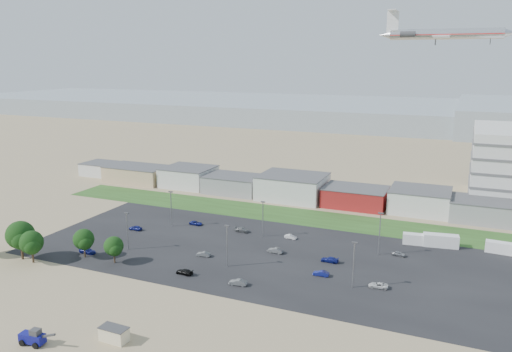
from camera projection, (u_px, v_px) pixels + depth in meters
The scene contains 34 objects.
ground at pixel (210, 283), 106.94m from camera, with size 700.00×700.00×0.00m, color #8F7C5B.
parking_lot at pixel (267, 254), 122.94m from camera, with size 120.00×50.00×0.01m, color black.
grass_strip at pixel (291, 215), 153.51m from camera, with size 160.00×16.00×0.02m, color #2A491B.
hills_backdrop at pixel (458, 118), 372.72m from camera, with size 700.00×200.00×9.00m, color gray, non-canonical shape.
building_row at pixel (263, 184), 176.14m from camera, with size 170.00×20.00×8.00m, color silver, non-canonical shape.
portable_shed at pixel (114, 334), 84.51m from camera, with size 5.00×2.60×2.52m, color beige, non-canonical shape.
telehandler at pixel (32, 336), 83.42m from camera, with size 6.99×2.33×2.91m, color navy, non-canonical shape.
box_trailer_a at pixel (418, 239), 128.91m from camera, with size 7.37×2.30×2.76m, color silver, non-canonical shape.
box_trailer_b at pixel (441, 241), 127.35m from camera, with size 8.61×2.69×3.23m, color silver, non-canonical shape.
box_trailer_c at pixel (502, 248), 123.02m from camera, with size 7.46×2.33×2.80m, color silver, non-canonical shape.
tree_left at pixel (21, 238), 118.52m from camera, with size 7.15×7.15×10.73m, color black, non-canonical shape.
tree_mid at pixel (32, 245), 116.68m from camera, with size 5.91×5.91×8.86m, color black, non-canonical shape.
tree_right at pixel (84, 241), 120.01m from camera, with size 5.35×5.35×8.03m, color black, non-canonical shape.
tree_near at pixel (114, 248), 116.68m from camera, with size 4.89×4.89×7.34m, color black, non-canonical shape.
lightpole_front_l at pixel (127, 231), 124.78m from camera, with size 1.14×0.47×9.65m, color slate, non-canonical shape.
lightpole_front_m at pixel (227, 246), 114.35m from camera, with size 1.17×0.49×9.98m, color slate, non-canonical shape.
lightpole_front_r at pixel (354, 265), 103.60m from camera, with size 1.19×0.49×10.08m, color slate, non-canonical shape.
lightpole_back_l at pixel (171, 209), 142.32m from camera, with size 1.21×0.51×10.32m, color slate, non-canonical shape.
lightpole_back_m at pixel (263, 219), 134.12m from camera, with size 1.15×0.48×9.80m, color slate, non-canonical shape.
lightpole_back_r at pixel (380, 234), 121.20m from camera, with size 1.26×0.53×10.72m, color slate, non-canonical shape.
airliner at pixel (445, 34), 170.90m from camera, with size 44.86×30.58×13.25m, color silver, non-canonical shape.
parked_car_0 at pixel (378, 285), 104.45m from camera, with size 1.87×4.06×1.13m, color silver.
parked_car_1 at pixel (321, 273), 110.20m from camera, with size 1.26×3.61×1.19m, color navy.
parked_car_3 at pixel (184, 272), 111.04m from camera, with size 1.66×4.09×1.19m, color black.
parked_car_4 at pixel (204, 254), 121.22m from camera, with size 1.22×3.50×1.15m, color #595B5E.
parked_car_5 at pixel (135, 228), 140.00m from camera, with size 1.54×3.83×1.31m, color navy.
parked_car_6 at pixel (242, 230), 138.53m from camera, with size 1.78×4.37×1.27m, color #595B5E.
parked_car_7 at pixel (275, 250), 123.41m from camera, with size 1.38×3.95×1.30m, color #595B5E.
parked_car_8 at pixel (399, 254), 121.46m from camera, with size 1.34×3.32×1.13m, color #A5A5AA.
parked_car_9 at pixel (196, 223), 144.42m from camera, with size 1.81×3.93×1.09m, color navy.
parked_car_10 at pixel (87, 251), 123.11m from camera, with size 1.81×4.46×1.29m, color navy.
parked_car_11 at pixel (291, 237), 133.26m from camera, with size 1.15×3.31×1.09m, color silver.
parked_car_12 at pixel (330, 260), 117.78m from camera, with size 1.72×4.24×1.23m, color navy.
parked_car_13 at pixel (238, 282), 105.65m from camera, with size 1.37×3.92×1.29m, color #595B5E.
Camera 1 is at (47.94, -87.17, 46.49)m, focal length 35.00 mm.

